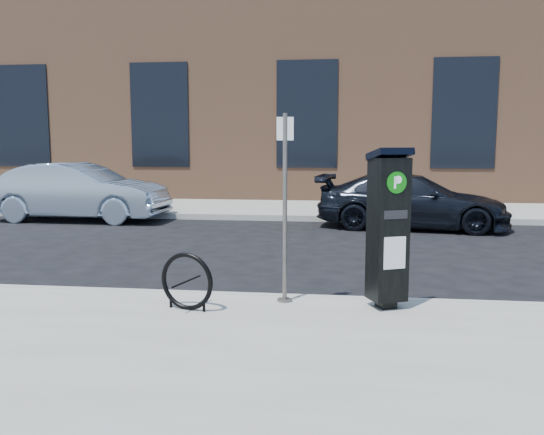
% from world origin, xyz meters
% --- Properties ---
extents(ground, '(120.00, 120.00, 0.00)m').
position_xyz_m(ground, '(0.00, 0.00, 0.00)').
color(ground, black).
rests_on(ground, ground).
extents(sidewalk_far, '(60.00, 12.00, 0.15)m').
position_xyz_m(sidewalk_far, '(0.00, 14.00, 0.07)').
color(sidewalk_far, gray).
rests_on(sidewalk_far, ground).
extents(curb_near, '(60.00, 0.12, 0.16)m').
position_xyz_m(curb_near, '(0.00, -0.02, 0.07)').
color(curb_near, '#9E9B93').
rests_on(curb_near, ground).
extents(curb_far, '(60.00, 0.12, 0.16)m').
position_xyz_m(curb_far, '(0.00, 8.02, 0.07)').
color(curb_far, '#9E9B93').
rests_on(curb_far, ground).
extents(building, '(28.00, 10.05, 8.25)m').
position_xyz_m(building, '(-0.00, 17.00, 4.15)').
color(building, brown).
rests_on(building, ground).
extents(parking_kiosk, '(0.55, 0.53, 1.89)m').
position_xyz_m(parking_kiosk, '(1.77, -0.41, 1.12)').
color(parking_kiosk, black).
rests_on(parking_kiosk, sidewalk_near).
extents(sign_pole, '(0.20, 0.18, 2.29)m').
position_xyz_m(sign_pole, '(0.55, -0.30, 1.29)').
color(sign_pole, '#625E57').
rests_on(sign_pole, sidewalk_near).
extents(bike_rack, '(0.68, 0.24, 0.69)m').
position_xyz_m(bike_rack, '(-0.55, -0.80, 0.48)').
color(bike_rack, black).
rests_on(bike_rack, sidewalk_near).
extents(car_silver, '(4.74, 1.75, 1.55)m').
position_xyz_m(car_silver, '(-5.80, 7.40, 0.77)').
color(car_silver, '#8A9DB0').
rests_on(car_silver, ground).
extents(car_dark, '(4.78, 2.43, 1.33)m').
position_xyz_m(car_dark, '(2.90, 7.11, 0.66)').
color(car_dark, black).
rests_on(car_dark, ground).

